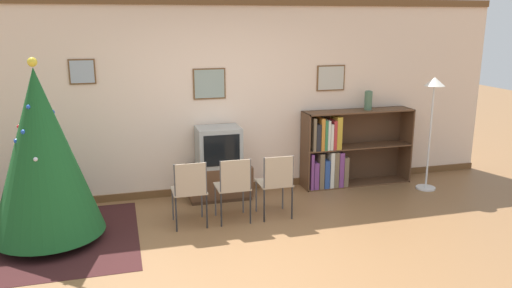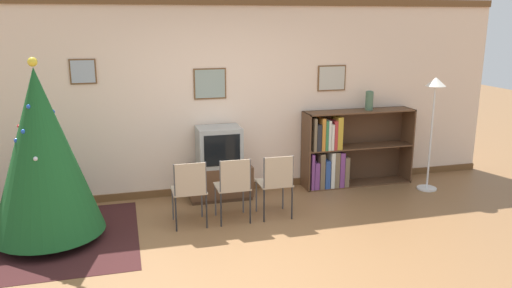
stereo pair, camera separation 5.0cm
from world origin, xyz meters
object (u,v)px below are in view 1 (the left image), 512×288
(vase, at_px, (368,100))
(folding_chair_center, at_px, (234,186))
(folding_chair_left, at_px, (190,189))
(folding_chair_right, at_px, (276,182))
(television, at_px, (219,147))
(christmas_tree, at_px, (42,153))
(tv_console, at_px, (219,181))
(standing_lamp, at_px, (433,104))
(bookshelf, at_px, (338,152))

(vase, bearing_deg, folding_chair_center, -156.91)
(folding_chair_left, bearing_deg, folding_chair_right, 0.00)
(television, relative_size, folding_chair_right, 0.72)
(christmas_tree, distance_m, tv_console, 2.41)
(tv_console, bearing_deg, standing_lamp, -8.32)
(folding_chair_right, height_order, bookshelf, bookshelf)
(television, height_order, vase, vase)
(folding_chair_left, xyz_separation_m, standing_lamp, (3.53, 0.46, 0.78))
(tv_console, distance_m, vase, 2.48)
(tv_console, bearing_deg, vase, 1.57)
(folding_chair_left, relative_size, bookshelf, 0.49)
(television, distance_m, folding_chair_center, 0.93)
(folding_chair_center, relative_size, standing_lamp, 0.50)
(television, xyz_separation_m, vase, (2.25, 0.06, 0.53))
(bookshelf, bearing_deg, christmas_tree, -166.66)
(christmas_tree, height_order, television, christmas_tree)
(television, relative_size, vase, 2.08)
(folding_chair_left, bearing_deg, folding_chair_center, 0.00)
(christmas_tree, distance_m, folding_chair_left, 1.66)
(folding_chair_left, bearing_deg, tv_console, 59.26)
(tv_console, bearing_deg, folding_chair_left, -120.74)
(christmas_tree, relative_size, vase, 7.21)
(television, distance_m, bookshelf, 1.81)
(folding_chair_center, distance_m, bookshelf, 2.03)
(folding_chair_center, xyz_separation_m, standing_lamp, (3.00, 0.46, 0.78))
(tv_console, height_order, folding_chair_right, folding_chair_right)
(christmas_tree, relative_size, folding_chair_center, 2.48)
(folding_chair_center, height_order, bookshelf, bookshelf)
(television, xyz_separation_m, bookshelf, (1.79, 0.06, -0.23))
(television, bearing_deg, folding_chair_center, -90.00)
(tv_console, distance_m, bookshelf, 1.82)
(christmas_tree, bearing_deg, television, 22.39)
(vase, bearing_deg, christmas_tree, -167.94)
(christmas_tree, xyz_separation_m, vase, (4.36, 0.93, 0.25))
(tv_console, distance_m, television, 0.50)
(vase, height_order, standing_lamp, standing_lamp)
(bookshelf, bearing_deg, folding_chair_right, -142.88)
(standing_lamp, bearing_deg, folding_chair_left, -172.57)
(standing_lamp, bearing_deg, folding_chair_center, -171.26)
(folding_chair_left, bearing_deg, christmas_tree, 178.95)
(folding_chair_center, relative_size, bookshelf, 0.49)
(television, xyz_separation_m, standing_lamp, (3.00, -0.44, 0.52))
(folding_chair_left, distance_m, bookshelf, 2.52)
(tv_console, distance_m, folding_chair_center, 0.93)
(folding_chair_left, xyz_separation_m, bookshelf, (2.33, 0.95, 0.04))
(folding_chair_right, distance_m, standing_lamp, 2.62)
(christmas_tree, distance_m, bookshelf, 4.04)
(christmas_tree, bearing_deg, folding_chair_left, -1.05)
(television, height_order, folding_chair_center, television)
(television, xyz_separation_m, folding_chair_left, (-0.53, -0.90, -0.26))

